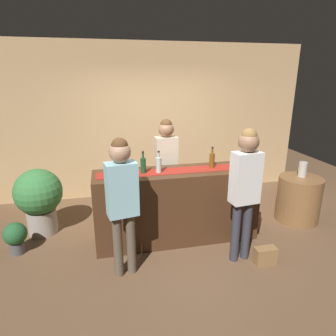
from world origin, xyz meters
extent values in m
plane|color=brown|center=(0.00, 0.00, 0.00)|extent=(10.00, 10.00, 0.00)
cube|color=tan|center=(0.00, 1.90, 1.45)|extent=(6.00, 0.12, 2.90)
cube|color=#472B19|center=(0.00, 0.00, 0.52)|extent=(2.29, 0.60, 1.04)
cube|color=maroon|center=(0.00, 0.00, 1.04)|extent=(2.18, 0.28, 0.01)
cylinder|color=#194723|center=(-0.46, 0.00, 1.15)|extent=(0.07, 0.07, 0.21)
cylinder|color=#194723|center=(-0.46, 0.00, 1.29)|extent=(0.03, 0.03, 0.08)
cylinder|color=black|center=(-0.46, 0.00, 1.34)|extent=(0.03, 0.03, 0.02)
cylinder|color=brown|center=(0.52, 0.04, 1.15)|extent=(0.07, 0.07, 0.21)
cylinder|color=brown|center=(0.52, 0.04, 1.29)|extent=(0.03, 0.03, 0.08)
cylinder|color=black|center=(0.52, 0.04, 1.34)|extent=(0.03, 0.03, 0.02)
cylinder|color=#B2C6C1|center=(-0.26, -0.02, 1.15)|extent=(0.07, 0.07, 0.21)
cylinder|color=#B2C6C1|center=(-0.26, -0.02, 1.29)|extent=(0.03, 0.03, 0.08)
cylinder|color=black|center=(-0.26, -0.02, 1.34)|extent=(0.03, 0.03, 0.02)
cylinder|color=silver|center=(-0.69, -0.06, 1.04)|extent=(0.06, 0.06, 0.00)
cylinder|color=silver|center=(-0.69, -0.06, 1.08)|extent=(0.01, 0.01, 0.08)
cone|color=silver|center=(-0.69, -0.06, 1.15)|extent=(0.07, 0.07, 0.06)
cylinder|color=silver|center=(0.85, -0.09, 1.04)|extent=(0.06, 0.06, 0.00)
cylinder|color=silver|center=(0.85, -0.09, 1.08)|extent=(0.01, 0.01, 0.08)
cone|color=silver|center=(0.85, -0.09, 1.15)|extent=(0.07, 0.07, 0.06)
cylinder|color=#26262B|center=(0.06, 0.58, 0.39)|extent=(0.11, 0.11, 0.78)
cylinder|color=#26262B|center=(-0.10, 0.58, 0.39)|extent=(0.11, 0.11, 0.78)
cube|color=beige|center=(-0.02, 0.58, 1.09)|extent=(0.35, 0.21, 0.62)
sphere|color=#9E7051|center=(-0.02, 0.58, 1.52)|extent=(0.24, 0.24, 0.24)
sphere|color=brown|center=(-0.02, 0.58, 1.59)|extent=(0.18, 0.18, 0.18)
cylinder|color=#33333D|center=(0.60, -0.69, 0.40)|extent=(0.11, 0.11, 0.81)
cylinder|color=#33333D|center=(0.76, -0.67, 0.40)|extent=(0.11, 0.11, 0.81)
cube|color=white|center=(0.68, -0.68, 1.12)|extent=(0.36, 0.24, 0.64)
sphere|color=#9E7051|center=(0.68, -0.68, 1.56)|extent=(0.24, 0.24, 0.24)
sphere|color=olive|center=(0.68, -0.68, 1.63)|extent=(0.19, 0.19, 0.19)
cylinder|color=brown|center=(-0.87, -0.67, 0.39)|extent=(0.11, 0.11, 0.78)
cylinder|color=brown|center=(-0.72, -0.64, 0.39)|extent=(0.11, 0.11, 0.78)
cube|color=#99D1E0|center=(-0.79, -0.66, 1.09)|extent=(0.37, 0.26, 0.62)
sphere|color=tan|center=(-0.79, -0.66, 1.52)|extent=(0.23, 0.23, 0.23)
sphere|color=brown|center=(-0.79, -0.66, 1.58)|extent=(0.18, 0.18, 0.18)
cylinder|color=brown|center=(2.09, 0.12, 0.37)|extent=(0.68, 0.68, 0.74)
cylinder|color=#B7B2A8|center=(2.14, 0.18, 0.86)|extent=(0.13, 0.13, 0.24)
cylinder|color=#9E9389|center=(-1.95, 0.59, 0.19)|extent=(0.42, 0.42, 0.37)
sphere|color=#387A3D|center=(-1.95, 0.59, 0.66)|extent=(0.69, 0.69, 0.69)
cylinder|color=#4C4C51|center=(-2.19, 0.08, 0.08)|extent=(0.19, 0.19, 0.16)
sphere|color=#23562D|center=(-2.19, 0.08, 0.29)|extent=(0.30, 0.30, 0.30)
cube|color=olive|center=(0.96, -0.85, 0.11)|extent=(0.28, 0.14, 0.22)
camera|label=1|loc=(-0.94, -3.69, 2.29)|focal=31.08mm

